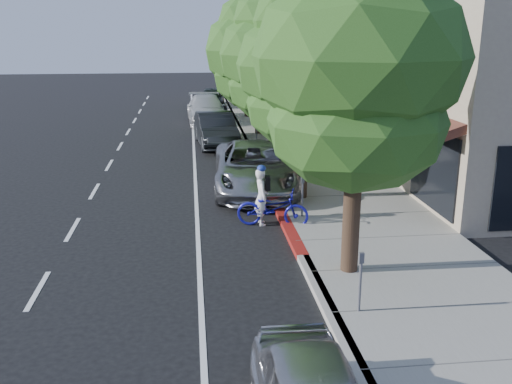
{
  "coord_description": "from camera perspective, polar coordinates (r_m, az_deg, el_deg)",
  "views": [
    {
      "loc": [
        -2.68,
        -14.05,
        5.66
      ],
      "look_at": [
        -1.0,
        0.65,
        1.35
      ],
      "focal_mm": 40.0,
      "sensor_mm": 36.0,
      "label": 1
    }
  ],
  "objects": [
    {
      "name": "white_pickup",
      "position": [
        35.12,
        -4.97,
        8.24
      ],
      "size": [
        2.44,
        5.63,
        1.61
      ],
      "primitive_type": "imported",
      "rotation": [
        0.0,
        0.0,
        0.03
      ],
      "color": "#BEBEBE",
      "rests_on": "ground"
    },
    {
      "name": "street_tree_5",
      "position": [
        42.22,
        -1.71,
        14.36
      ],
      "size": [
        4.33,
        4.33,
        6.96
      ],
      "color": "black",
      "rests_on": "ground"
    },
    {
      "name": "sidewalk",
      "position": [
        23.28,
        6.03,
        2.28
      ],
      "size": [
        4.6,
        56.0,
        0.15
      ],
      "primitive_type": "cube",
      "color": "gray",
      "rests_on": "ground"
    },
    {
      "name": "street_tree_2",
      "position": [
        24.34,
        2.0,
        13.39
      ],
      "size": [
        4.85,
        4.85,
        7.34
      ],
      "color": "black",
      "rests_on": "ground"
    },
    {
      "name": "street_tree_3",
      "position": [
        30.29,
        0.28,
        13.86
      ],
      "size": [
        5.73,
        5.73,
        7.53
      ],
      "color": "black",
      "rests_on": "ground"
    },
    {
      "name": "curb_red_segment",
      "position": [
        16.27,
        3.37,
        -3.86
      ],
      "size": [
        0.32,
        4.0,
        0.15
      ],
      "primitive_type": "cube",
      "color": "maroon",
      "rests_on": "ground"
    },
    {
      "name": "street_tree_1",
      "position": [
        18.44,
        4.8,
        12.28
      ],
      "size": [
        4.39,
        4.39,
        7.14
      ],
      "color": "black",
      "rests_on": "ground"
    },
    {
      "name": "storefront_building",
      "position": [
        34.39,
        14.75,
        12.13
      ],
      "size": [
        10.0,
        36.0,
        7.0
      ],
      "primitive_type": "cube",
      "color": "tan",
      "rests_on": "ground"
    },
    {
      "name": "curb",
      "position": [
        22.9,
        0.4,
        2.13
      ],
      "size": [
        0.3,
        56.0,
        0.15
      ],
      "primitive_type": "cube",
      "color": "#9E998E",
      "rests_on": "ground"
    },
    {
      "name": "dark_sedan",
      "position": [
        28.06,
        -4.05,
        6.25
      ],
      "size": [
        2.13,
        5.05,
        1.62
      ],
      "primitive_type": "imported",
      "rotation": [
        0.0,
        0.0,
        0.08
      ],
      "color": "black",
      "rests_on": "ground"
    },
    {
      "name": "bicycle",
      "position": [
        16.64,
        1.68,
        -1.64
      ],
      "size": [
        2.23,
        1.29,
        1.11
      ],
      "primitive_type": "imported",
      "rotation": [
        0.0,
        0.0,
        1.29
      ],
      "color": "#18179F",
      "rests_on": "ground"
    },
    {
      "name": "cyclist",
      "position": [
        16.73,
        0.56,
        -0.49
      ],
      "size": [
        0.45,
        0.64,
        1.69
      ],
      "primitive_type": "imported",
      "rotation": [
        0.0,
        0.0,
        1.65
      ],
      "color": "white",
      "rests_on": "ground"
    },
    {
      "name": "dark_suv_far",
      "position": [
        41.75,
        -4.44,
        9.39
      ],
      "size": [
        2.09,
        4.33,
        1.43
      ],
      "primitive_type": "imported",
      "rotation": [
        0.0,
        0.0,
        -0.1
      ],
      "color": "black",
      "rests_on": "ground"
    },
    {
      "name": "ground",
      "position": [
        15.38,
        4.0,
        -5.39
      ],
      "size": [
        120.0,
        120.0,
        0.0
      ],
      "primitive_type": "plane",
      "color": "black",
      "rests_on": "ground"
    },
    {
      "name": "silver_suv",
      "position": [
        20.25,
        -0.15,
        2.47
      ],
      "size": [
        3.12,
        6.18,
        1.68
      ],
      "primitive_type": "imported",
      "rotation": [
        0.0,
        0.0,
        -0.06
      ],
      "color": "#9E9DA2",
      "rests_on": "ground"
    },
    {
      "name": "pedestrian",
      "position": [
        26.42,
        5.95,
        5.91
      ],
      "size": [
        0.83,
        0.67,
        1.62
      ],
      "primitive_type": "imported",
      "rotation": [
        0.0,
        0.0,
        3.07
      ],
      "color": "black",
      "rests_on": "sidewalk"
    },
    {
      "name": "street_tree_0",
      "position": [
        12.59,
        10.27,
        12.66
      ],
      "size": [
        4.68,
        4.68,
        7.92
      ],
      "color": "black",
      "rests_on": "ground"
    },
    {
      "name": "street_tree_4",
      "position": [
        36.25,
        -0.87,
        14.19
      ],
      "size": [
        4.52,
        4.52,
        7.12
      ],
      "color": "black",
      "rests_on": "ground"
    }
  ]
}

